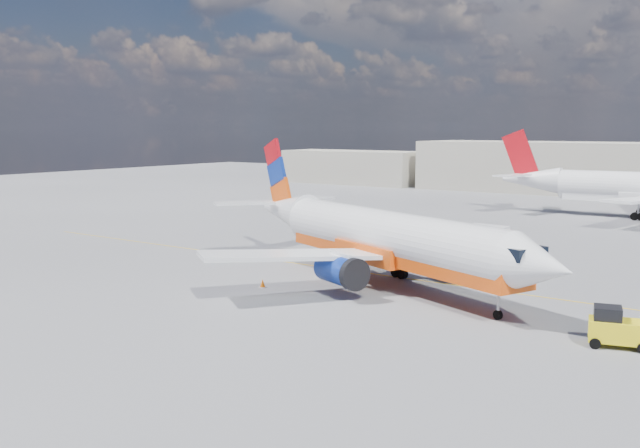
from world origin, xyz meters
The scene contains 6 objects.
ground centered at (0.00, 0.00, 0.00)m, with size 240.00×240.00×0.00m, color #5B5B60.
taxi_line centered at (0.00, 3.00, 0.01)m, with size 70.00×0.15×0.01m, color gold.
terminal_annex centered at (-45.00, 72.00, 3.00)m, with size 26.00×10.00×6.00m, color beige.
main_jet centered at (2.93, 0.43, 3.16)m, with size 30.94×23.35×9.49m.
gse_tug centered at (18.87, -4.87, 0.90)m, with size 2.96×2.27×1.91m.
traffic_cone centered at (-2.83, -4.85, 0.27)m, with size 0.40×0.40×0.55m.
Camera 1 is at (26.24, -39.56, 10.28)m, focal length 40.00 mm.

